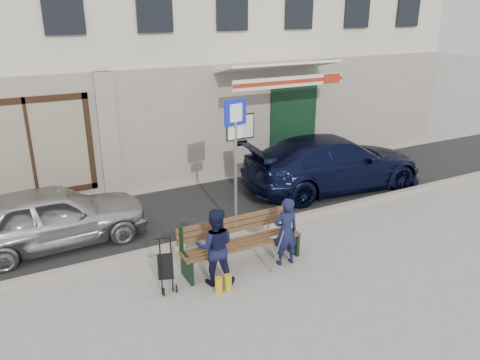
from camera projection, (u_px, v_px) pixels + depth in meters
ground at (252, 271)px, 8.74m from camera, size 80.00×80.00×0.00m
asphalt_lane at (190, 211)px, 11.31m from camera, size 60.00×3.20×0.01m
curb at (218, 236)px, 9.96m from camera, size 60.00×0.18×0.12m
car_silver at (53, 217)px, 9.50m from camera, size 3.82×1.65×1.28m
car_navy at (333, 163)px, 12.53m from camera, size 5.14×2.44×1.45m
parking_sign at (235, 144)px, 9.72m from camera, size 0.53×0.12×2.90m
bench at (240, 243)px, 8.81m from camera, size 2.40×1.17×0.98m
man at (286, 232)px, 8.78m from camera, size 0.52×0.36×1.35m
woman at (215, 247)px, 8.16m from camera, size 0.85×0.78×1.42m
stroller at (166, 268)px, 8.07m from camera, size 0.33×0.43×0.93m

